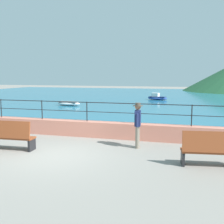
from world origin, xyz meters
name	(u,v)px	position (x,y,z in m)	size (l,w,h in m)	color
ground_plane	(54,155)	(0.00, 0.00, 0.00)	(120.00, 120.00, 0.00)	gray
promenade_wall	(87,129)	(0.00, 3.20, 0.35)	(20.00, 0.56, 0.70)	tan
railing	(87,107)	(0.00, 3.20, 1.34)	(18.44, 0.04, 0.90)	black
lake_water	(153,98)	(0.00, 25.84, 0.03)	(64.00, 44.32, 0.06)	#236B89
bench_main	(11,135)	(-1.88, 0.19, 0.56)	(1.73, 0.66, 1.13)	brown
bench_far	(210,149)	(5.16, 0.22, 0.56)	(1.76, 0.79, 1.13)	brown
person_walking	(138,123)	(2.61, 1.82, 0.98)	(0.38, 0.57, 1.75)	slate
boat_0	(157,97)	(0.89, 22.50, 0.33)	(2.46, 1.49, 0.76)	#2D4C9E
boat_3	(69,103)	(-6.11, 14.39, 0.26)	(2.40, 1.19, 0.36)	white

